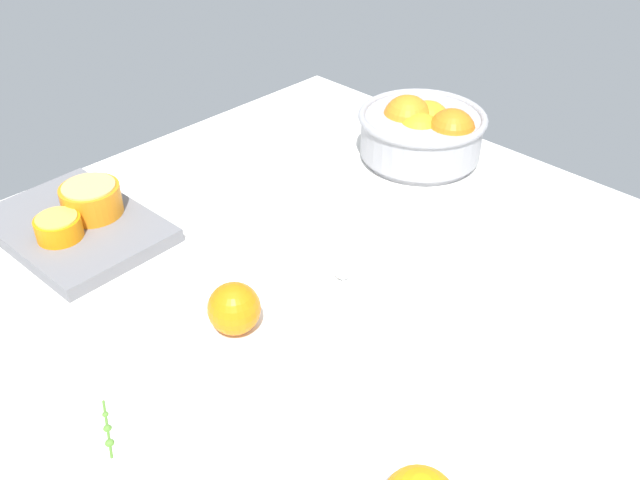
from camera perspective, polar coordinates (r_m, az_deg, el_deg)
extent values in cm
cube|color=white|center=(90.12, 0.83, -6.93)|extent=(111.74, 108.23, 3.00)
cylinder|color=#99999E|center=(123.61, 7.97, 6.73)|extent=(18.68, 18.68, 1.20)
cylinder|color=#99999E|center=(121.80, 8.12, 8.36)|extent=(20.30, 20.30, 6.70)
torus|color=#99999E|center=(120.33, 8.26, 9.78)|extent=(21.50, 21.50, 1.20)
sphere|color=orange|center=(118.69, 10.51, 8.49)|extent=(7.93, 7.93, 7.93)
sphere|color=orange|center=(123.76, 8.61, 9.19)|extent=(8.15, 8.15, 8.15)
sphere|color=orange|center=(121.82, 7.01, 9.58)|extent=(8.41, 8.41, 8.41)
sphere|color=orange|center=(119.73, 7.90, 8.26)|extent=(8.01, 8.01, 8.01)
cylinder|color=white|center=(77.23, -0.30, -9.52)|extent=(6.90, 6.90, 9.26)
cylinder|color=yellow|center=(78.28, -0.29, -10.29)|extent=(6.08, 6.08, 6.32)
cube|color=slate|center=(108.95, -19.05, 0.96)|extent=(27.00, 19.61, 2.06)
cylinder|color=orange|center=(104.90, -20.27, 0.92)|extent=(6.43, 6.43, 3.03)
cylinder|color=#F6BD4A|center=(104.02, -20.46, 1.68)|extent=(5.66, 5.66, 0.30)
cylinder|color=orange|center=(108.42, -17.91, 3.07)|extent=(8.65, 8.65, 4.38)
cylinder|color=#F7B765|center=(107.26, -18.13, 4.12)|extent=(7.61, 7.61, 0.30)
sphere|color=orange|center=(86.02, -6.92, -5.48)|extent=(6.48, 6.48, 6.48)
ellipsoid|color=silver|center=(95.43, 1.79, -2.58)|extent=(3.90, 3.76, 1.00)
cylinder|color=silver|center=(88.74, 2.58, -6.17)|extent=(11.80, 9.78, 0.70)
cylinder|color=#53882F|center=(79.92, -16.73, -14.26)|extent=(7.40, 3.73, 0.30)
sphere|color=#53882F|center=(81.18, -16.91, -13.15)|extent=(0.69, 0.69, 0.69)
sphere|color=#53882F|center=(79.81, -16.75, -14.19)|extent=(0.91, 0.91, 0.91)
sphere|color=#53882F|center=(78.47, -16.59, -15.26)|extent=(0.97, 0.97, 0.97)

